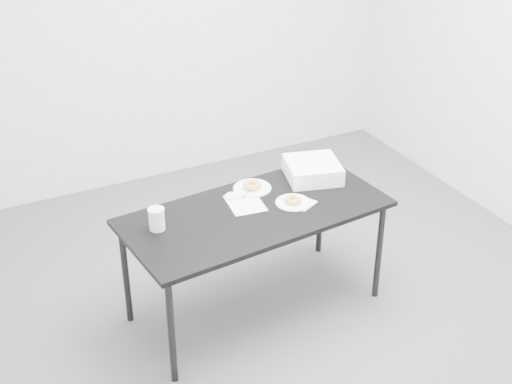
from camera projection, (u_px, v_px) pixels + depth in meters
name	position (u px, v px, depth m)	size (l,w,h in m)	color
floor	(274.00, 313.00, 4.26)	(4.00, 4.00, 0.00)	#515157
wall_back	(147.00, 10.00, 5.17)	(4.00, 0.02, 2.70)	white
table	(255.00, 218.00, 4.01)	(1.55, 0.84, 0.68)	black
scorecard	(245.00, 203.00, 4.05)	(0.19, 0.24, 0.00)	white
logo_patch	(249.00, 193.00, 4.15)	(0.04, 0.04, 0.00)	green
pen	(247.00, 194.00, 4.13)	(0.01, 0.01, 0.11)	#0D7D90
napkin	(301.00, 203.00, 4.05)	(0.14, 0.14, 0.00)	white
plate_near	(293.00, 203.00, 4.05)	(0.20, 0.20, 0.01)	white
donut_near	(293.00, 200.00, 4.04)	(0.09, 0.09, 0.03)	gold
plate_far	(252.00, 188.00, 4.20)	(0.23, 0.23, 0.01)	white
donut_far	(252.00, 185.00, 4.19)	(0.11, 0.11, 0.04)	gold
coffee_cup	(157.00, 219.00, 3.78)	(0.08, 0.08, 0.13)	white
cup_lid	(233.00, 196.00, 4.11)	(0.09, 0.09, 0.01)	white
bakery_box	(313.00, 170.00, 4.30)	(0.31, 0.31, 0.10)	white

